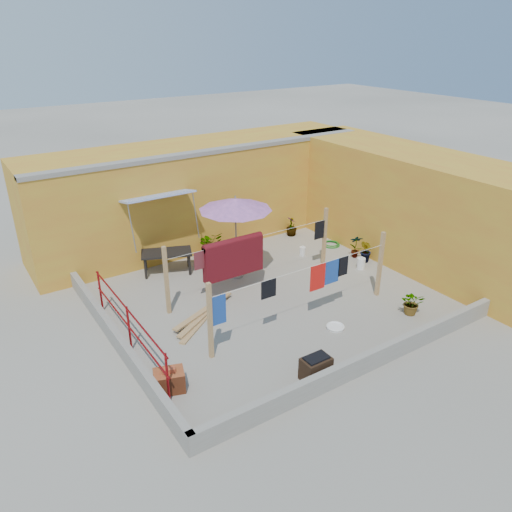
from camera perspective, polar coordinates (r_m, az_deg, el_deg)
name	(u,v)px	position (r m, az deg, el deg)	size (l,w,h in m)	color
ground	(270,299)	(13.14, 1.57, -4.89)	(80.00, 80.00, 0.00)	#9E998E
wall_back	(201,192)	(16.47, -6.35, 7.29)	(11.00, 3.27, 3.21)	gold
wall_right	(412,205)	(15.82, 17.38, 5.53)	(2.40, 9.00, 3.20)	gold
parapet_front	(369,361)	(10.76, 12.75, -11.62)	(8.30, 0.16, 0.44)	gray
parapet_left	(117,340)	(11.53, -15.55, -9.27)	(0.16, 7.30, 0.44)	gray
red_railing	(128,322)	(11.15, -14.38, -7.31)	(0.05, 4.20, 1.10)	maroon
clothesline_rig	(242,261)	(12.85, -1.59, -0.57)	(5.09, 2.35, 1.80)	tan
patio_umbrella	(235,205)	(13.46, -2.37, 5.88)	(2.56, 2.56, 2.40)	gray
outdoor_table	(167,254)	(14.47, -10.19, 0.25)	(1.58, 1.19, 0.66)	black
brick_stack	(169,380)	(10.15, -9.88, -13.84)	(0.69, 0.59, 0.51)	#954222
lumber_pile	(203,315)	(12.36, -6.06, -6.74)	(2.08, 1.43, 0.14)	tan
brazier	(316,368)	(10.33, 6.85, -12.60)	(0.59, 0.40, 0.53)	black
white_basin	(335,327)	(12.05, 9.06, -8.01)	(0.44, 0.44, 0.08)	silver
water_jug_a	(361,263)	(14.98, 11.91, -0.83)	(0.24, 0.24, 0.38)	silver
water_jug_b	(302,251)	(15.61, 5.33, 0.56)	(0.20, 0.20, 0.31)	silver
green_hose	(331,244)	(16.48, 8.58, 1.35)	(0.57, 0.57, 0.08)	#186F1A
plant_back_a	(210,244)	(15.41, -5.27, 1.33)	(0.73, 0.63, 0.81)	#1B5919
plant_back_b	(291,226)	(17.02, 4.07, 3.41)	(0.37, 0.37, 0.67)	#1B5919
plant_right_a	(356,246)	(15.62, 11.33, 1.11)	(0.39, 0.26, 0.74)	#1B5919
plant_right_b	(366,251)	(15.34, 12.48, 0.53)	(0.40, 0.32, 0.73)	#1B5919
plant_right_c	(412,303)	(12.92, 17.43, -5.13)	(0.56, 0.49, 0.62)	#1B5919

